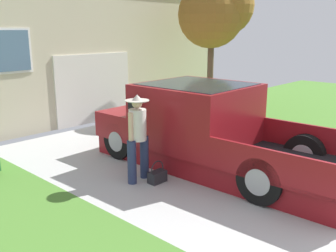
{
  "coord_description": "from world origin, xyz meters",
  "views": [
    {
      "loc": [
        -5.94,
        -0.09,
        2.77
      ],
      "look_at": [
        -0.68,
        4.84,
        0.94
      ],
      "focal_mm": 40.97,
      "sensor_mm": 36.0,
      "label": 1
    }
  ],
  "objects": [
    {
      "name": "front_yard_tree",
      "position": [
        4.3,
        7.4,
        3.32
      ],
      "size": [
        2.38,
        2.21,
        4.45
      ],
      "color": "brown",
      "rests_on": "ground"
    },
    {
      "name": "pickup_truck",
      "position": [
        0.13,
        4.62,
        0.75
      ],
      "size": [
        2.28,
        5.57,
        1.69
      ],
      "rotation": [
        0.0,
        0.0,
        0.03
      ],
      "color": "maroon",
      "rests_on": "ground"
    },
    {
      "name": "handbag",
      "position": [
        -1.22,
        4.61,
        0.13
      ],
      "size": [
        0.35,
        0.19,
        0.42
      ],
      "color": "#232328",
      "rests_on": "ground"
    },
    {
      "name": "person_with_hat",
      "position": [
        -1.39,
        4.94,
        0.89
      ],
      "size": [
        0.52,
        0.44,
        1.63
      ],
      "rotation": [
        0.0,
        0.0,
        0.13
      ],
      "color": "navy",
      "rests_on": "ground"
    },
    {
      "name": "house_with_garage",
      "position": [
        1.88,
        12.45,
        2.59
      ],
      "size": [
        10.14,
        6.41,
        5.11
      ],
      "color": "#C2B89A",
      "rests_on": "ground"
    }
  ]
}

